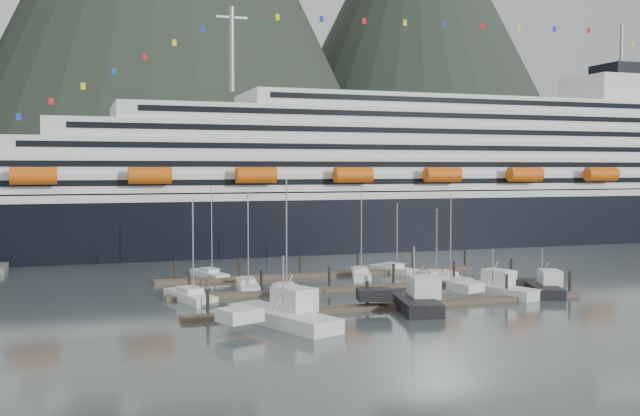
# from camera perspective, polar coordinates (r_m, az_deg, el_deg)

# --- Properties ---
(ground) EXTENTS (1600.00, 1600.00, 0.00)m
(ground) POSITION_cam_1_polar(r_m,az_deg,el_deg) (96.10, 6.07, -6.35)
(ground) COLOR #4C5A59
(ground) RESTS_ON ground
(mountains) EXTENTS (870.00, 440.00, 420.00)m
(mountains) POSITION_cam_1_polar(r_m,az_deg,el_deg) (696.89, -10.79, 15.19)
(mountains) COLOR black
(mountains) RESTS_ON ground
(cruise_ship) EXTENTS (210.00, 30.40, 50.30)m
(cruise_ship) POSITION_cam_1_polar(r_m,az_deg,el_deg) (157.38, 7.76, 1.68)
(cruise_ship) COLOR black
(cruise_ship) RESTS_ON ground
(dock_near) EXTENTS (48.18, 2.28, 3.20)m
(dock_near) POSITION_cam_1_polar(r_m,az_deg,el_deg) (85.12, 5.82, -7.36)
(dock_near) COLOR #45362C
(dock_near) RESTS_ON ground
(dock_mid) EXTENTS (48.18, 2.28, 3.20)m
(dock_mid) POSITION_cam_1_polar(r_m,az_deg,el_deg) (96.95, 2.65, -6.07)
(dock_mid) COLOR #45362C
(dock_mid) RESTS_ON ground
(dock_far) EXTENTS (48.18, 2.28, 3.20)m
(dock_far) POSITION_cam_1_polar(r_m,az_deg,el_deg) (109.04, 0.19, -5.06)
(dock_far) COLOR #45362C
(dock_far) RESTS_ON ground
(sailboat_a) EXTENTS (5.23, 9.87, 12.58)m
(sailboat_a) POSITION_cam_1_polar(r_m,az_deg,el_deg) (90.25, -9.87, -6.72)
(sailboat_a) COLOR silver
(sailboat_a) RESTS_ON ground
(sailboat_b) EXTENTS (3.72, 9.69, 13.12)m
(sailboat_b) POSITION_cam_1_polar(r_m,az_deg,el_deg) (97.96, -5.53, -5.93)
(sailboat_b) COLOR silver
(sailboat_b) RESTS_ON ground
(sailboat_c) EXTENTS (4.50, 10.26, 14.94)m
(sailboat_c) POSITION_cam_1_polar(r_m,az_deg,el_deg) (91.71, -2.61, -6.51)
(sailboat_c) COLOR silver
(sailboat_c) RESTS_ON ground
(sailboat_d) EXTENTS (3.40, 9.94, 12.64)m
(sailboat_d) POSITION_cam_1_polar(r_m,az_deg,el_deg) (106.01, 9.60, -5.28)
(sailboat_d) COLOR silver
(sailboat_d) RESTS_ON ground
(sailboat_e) EXTENTS (4.51, 8.87, 13.39)m
(sailboat_e) POSITION_cam_1_polar(r_m,az_deg,el_deg) (108.95, -8.43, -5.04)
(sailboat_e) COLOR silver
(sailboat_e) RESTS_ON ground
(sailboat_f) EXTENTS (5.16, 8.85, 10.93)m
(sailboat_f) POSITION_cam_1_polar(r_m,az_deg,el_deg) (113.00, 5.58, -4.74)
(sailboat_f) COLOR silver
(sailboat_f) RESTS_ON ground
(sailboat_g) EXTENTS (5.44, 10.11, 13.70)m
(sailboat_g) POSITION_cam_1_polar(r_m,az_deg,el_deg) (107.97, 3.13, -5.09)
(sailboat_g) COLOR silver
(sailboat_g) RESTS_ON ground
(sailboat_h) EXTENTS (4.16, 8.30, 10.43)m
(sailboat_h) POSITION_cam_1_polar(r_m,az_deg,el_deg) (106.61, 8.75, -5.23)
(sailboat_h) COLOR silver
(sailboat_h) RESTS_ON ground
(trawler_a) EXTENTS (11.62, 14.35, 7.69)m
(trawler_a) POSITION_cam_1_polar(r_m,az_deg,el_deg) (75.33, -2.91, -8.21)
(trawler_a) COLOR silver
(trawler_a) RESTS_ON ground
(trawler_b) EXTENTS (9.56, 12.37, 7.72)m
(trawler_b) POSITION_cam_1_polar(r_m,az_deg,el_deg) (84.39, 7.06, -7.01)
(trawler_b) COLOR black
(trawler_b) RESTS_ON ground
(trawler_c) EXTENTS (9.94, 12.68, 6.27)m
(trawler_c) POSITION_cam_1_polar(r_m,az_deg,el_deg) (95.49, 12.95, -5.97)
(trawler_c) COLOR silver
(trawler_c) RESTS_ON ground
(trawler_d) EXTENTS (8.72, 10.82, 6.14)m
(trawler_d) POSITION_cam_1_polar(r_m,az_deg,el_deg) (98.13, 16.45, -5.78)
(trawler_d) COLOR black
(trawler_d) RESTS_ON ground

